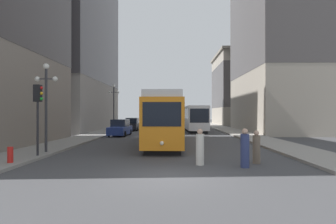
# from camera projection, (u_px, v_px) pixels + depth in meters

# --- Properties ---
(ground_plane) EXTENTS (200.00, 200.00, 0.00)m
(ground_plane) POSITION_uv_depth(u_px,v_px,m) (166.00, 178.00, 10.75)
(ground_plane) COLOR #424244
(sidewalk_left) EXTENTS (3.15, 120.00, 0.15)m
(sidewalk_left) POSITION_uv_depth(u_px,v_px,m) (125.00, 126.00, 50.87)
(sidewalk_left) COLOR gray
(sidewalk_left) RESTS_ON ground
(sidewalk_right) EXTENTS (3.15, 120.00, 0.15)m
(sidewalk_right) POSITION_uv_depth(u_px,v_px,m) (217.00, 127.00, 50.62)
(sidewalk_right) COLOR gray
(sidewalk_right) RESTS_ON ground
(streetcar) EXTENTS (2.79, 14.38, 3.89)m
(streetcar) POSITION_uv_depth(u_px,v_px,m) (166.00, 118.00, 22.89)
(streetcar) COLOR black
(streetcar) RESTS_ON ground
(transit_bus) EXTENTS (2.96, 12.03, 3.45)m
(transit_bus) POSITION_uv_depth(u_px,v_px,m) (194.00, 117.00, 39.30)
(transit_bus) COLOR black
(transit_bus) RESTS_ON ground
(parked_car_left_near) EXTENTS (2.08, 4.77, 1.82)m
(parked_car_left_near) POSITION_uv_depth(u_px,v_px,m) (120.00, 128.00, 30.86)
(parked_car_left_near) COLOR black
(parked_car_left_near) RESTS_ON ground
(parked_car_left_mid) EXTENTS (1.91, 4.26, 1.82)m
(parked_car_left_mid) POSITION_uv_depth(u_px,v_px,m) (132.00, 125.00, 40.12)
(parked_car_left_mid) COLOR black
(parked_car_left_mid) RESTS_ON ground
(pedestrian_crossing_near) EXTENTS (0.39, 0.39, 1.76)m
(pedestrian_crossing_near) POSITION_uv_depth(u_px,v_px,m) (200.00, 148.00, 13.40)
(pedestrian_crossing_near) COLOR beige
(pedestrian_crossing_near) RESTS_ON ground
(pedestrian_crossing_far) EXTENTS (0.37, 0.37, 1.64)m
(pedestrian_crossing_far) POSITION_uv_depth(u_px,v_px,m) (256.00, 148.00, 13.79)
(pedestrian_crossing_far) COLOR #6B5B4C
(pedestrian_crossing_far) RESTS_ON ground
(pedestrian_on_sidewalk) EXTENTS (0.40, 0.40, 1.80)m
(pedestrian_on_sidewalk) POSITION_uv_depth(u_px,v_px,m) (245.00, 149.00, 12.77)
(pedestrian_on_sidewalk) COLOR navy
(pedestrian_on_sidewalk) RESTS_ON ground
(traffic_light_near_left) EXTENTS (0.47, 0.36, 3.93)m
(traffic_light_near_left) POSITION_uv_depth(u_px,v_px,m) (38.00, 101.00, 15.44)
(traffic_light_near_left) COLOR #232328
(traffic_light_near_left) RESTS_ON sidewalk_left
(lamp_post_left_near) EXTENTS (1.41, 0.36, 5.39)m
(lamp_post_left_near) POSITION_uv_depth(u_px,v_px,m) (46.00, 94.00, 16.91)
(lamp_post_left_near) COLOR #333338
(lamp_post_left_near) RESTS_ON sidewalk_left
(lamp_post_left_far) EXTENTS (1.41, 0.36, 6.14)m
(lamp_post_left_far) POSITION_uv_depth(u_px,v_px,m) (114.00, 101.00, 36.49)
(lamp_post_left_far) COLOR #333338
(lamp_post_left_far) RESTS_ON sidewalk_left
(fire_hydrant) EXTENTS (0.26, 0.26, 0.75)m
(fire_hydrant) POSITION_uv_depth(u_px,v_px,m) (10.00, 155.00, 13.19)
(fire_hydrant) COLOR red
(fire_hydrant) RESTS_ON sidewalk_left
(building_left_corner) EXTENTS (16.44, 22.19, 28.42)m
(building_left_corner) POSITION_uv_depth(u_px,v_px,m) (52.00, 33.00, 41.79)
(building_left_corner) COLOR gray
(building_left_corner) RESTS_ON ground
(building_right_corner) EXTENTS (10.94, 17.91, 31.60)m
(building_right_corner) POSITION_uv_depth(u_px,v_px,m) (282.00, 11.00, 37.59)
(building_right_corner) COLOR #A89E8E
(building_right_corner) RESTS_ON ground
(building_right_midblock) EXTENTS (16.04, 16.14, 15.29)m
(building_right_midblock) POSITION_uv_depth(u_px,v_px,m) (252.00, 89.00, 60.32)
(building_right_midblock) COLOR #A89E8E
(building_right_midblock) RESTS_ON ground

